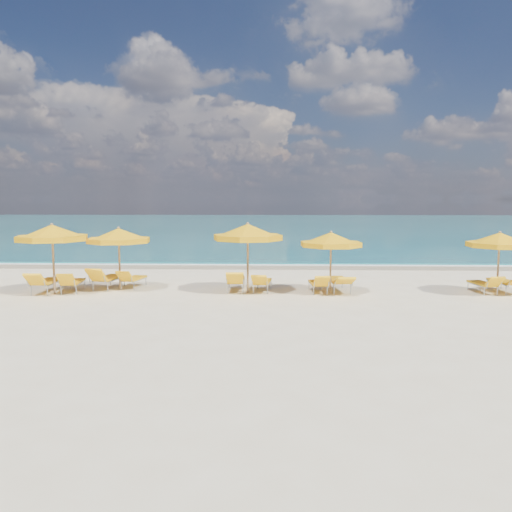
{
  "coord_description": "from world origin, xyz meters",
  "views": [
    {
      "loc": [
        0.62,
        -17.83,
        3.4
      ],
      "look_at": [
        0.0,
        1.5,
        1.2
      ],
      "focal_mm": 35.0,
      "sensor_mm": 36.0,
      "label": 1
    }
  ],
  "objects": [
    {
      "name": "lounger_5_right",
      "position": [
        3.1,
        0.49,
        0.24
      ],
      "size": [
        0.86,
        2.15,
        0.76
      ],
      "rotation": [
        0.0,
        0.0,
        0.09
      ],
      "color": "#A5A8AD",
      "rests_on": "ground"
    },
    {
      "name": "lounger_2_right",
      "position": [
        -6.72,
        0.09,
        0.22
      ],
      "size": [
        0.76,
        1.77,
        0.84
      ],
      "rotation": [
        0.0,
        0.0,
        0.1
      ],
      "color": "#A5A8AD",
      "rests_on": "ground"
    },
    {
      "name": "foam_line",
      "position": [
        0.0,
        8.2,
        0.0
      ],
      "size": [
        120.0,
        1.2,
        0.03
      ],
      "primitive_type": "cube",
      "color": "white",
      "rests_on": "ground"
    },
    {
      "name": "umbrella_2",
      "position": [
        -7.24,
        -0.29,
        2.19
      ],
      "size": [
        2.75,
        2.75,
        2.57
      ],
      "rotation": [
        0.0,
        0.0,
        -0.09
      ],
      "color": "#A88354",
      "rests_on": "ground"
    },
    {
      "name": "umbrella_5",
      "position": [
        2.74,
        0.1,
        1.95
      ],
      "size": [
        2.99,
        2.99,
        2.28
      ],
      "rotation": [
        0.0,
        0.0,
        0.43
      ],
      "color": "#A88354",
      "rests_on": "ground"
    },
    {
      "name": "lounger_4_left",
      "position": [
        -0.72,
        0.47,
        0.24
      ],
      "size": [
        0.71,
        1.93,
        0.88
      ],
      "rotation": [
        0.0,
        0.0,
        0.03
      ],
      "color": "#A5A8AD",
      "rests_on": "ground"
    },
    {
      "name": "whitecap_far",
      "position": [
        8.0,
        24.0,
        0.0
      ],
      "size": [
        18.0,
        0.3,
        0.05
      ],
      "primitive_type": "cube",
      "color": "white",
      "rests_on": "ground"
    },
    {
      "name": "umbrella_6",
      "position": [
        8.67,
        0.0,
        1.95
      ],
      "size": [
        2.84,
        2.84,
        2.29
      ],
      "rotation": [
        0.0,
        0.0,
        0.31
      ],
      "color": "#A88354",
      "rests_on": "ground"
    },
    {
      "name": "lounger_2_left",
      "position": [
        -7.63,
        -0.06,
        0.24
      ],
      "size": [
        0.68,
        1.95,
        0.89
      ],
      "rotation": [
        0.0,
        0.0,
        0.0
      ],
      "color": "#A5A8AD",
      "rests_on": "ground"
    },
    {
      "name": "wet_sand_band",
      "position": [
        0.0,
        7.4,
        0.0
      ],
      "size": [
        120.0,
        2.6,
        0.01
      ],
      "primitive_type": "cube",
      "color": "tan",
      "rests_on": "ground"
    },
    {
      "name": "ocean",
      "position": [
        0.0,
        48.0,
        0.0
      ],
      "size": [
        120.0,
        80.0,
        0.3
      ],
      "primitive_type": "cube",
      "color": "#13646B",
      "rests_on": "ground"
    },
    {
      "name": "lounger_6_right",
      "position": [
        9.21,
        0.6,
        0.22
      ],
      "size": [
        0.82,
        1.94,
        0.73
      ],
      "rotation": [
        0.0,
        0.0,
        0.11
      ],
      "color": "#A5A8AD",
      "rests_on": "ground"
    },
    {
      "name": "umbrella_4",
      "position": [
        -0.26,
        0.16,
        2.2
      ],
      "size": [
        2.93,
        2.93,
        2.58
      ],
      "rotation": [
        0.0,
        0.0,
        -0.16
      ],
      "color": "#A88354",
      "rests_on": "ground"
    },
    {
      "name": "lounger_3_left",
      "position": [
        -5.62,
        0.79,
        0.25
      ],
      "size": [
        0.99,
        2.03,
        0.95
      ],
      "rotation": [
        0.0,
        0.0,
        -0.18
      ],
      "color": "#A5A8AD",
      "rests_on": "ground"
    },
    {
      "name": "whitecap_near",
      "position": [
        -6.0,
        17.0,
        0.0
      ],
      "size": [
        14.0,
        0.36,
        0.05
      ],
      "primitive_type": "cube",
      "color": "white",
      "rests_on": "ground"
    },
    {
      "name": "lounger_4_right",
      "position": [
        0.27,
        0.45,
        0.21
      ],
      "size": [
        0.76,
        1.76,
        0.78
      ],
      "rotation": [
        0.0,
        0.0,
        -0.11
      ],
      "color": "#A5A8AD",
      "rests_on": "ground"
    },
    {
      "name": "umbrella_3",
      "position": [
        -5.09,
        0.51,
        2.04
      ],
      "size": [
        2.87,
        2.87,
        2.39
      ],
      "rotation": [
        0.0,
        0.0,
        -0.25
      ],
      "color": "#A88354",
      "rests_on": "ground"
    },
    {
      "name": "lounger_6_left",
      "position": [
        8.32,
        0.34,
        0.2
      ],
      "size": [
        0.77,
        1.68,
        0.77
      ],
      "rotation": [
        0.0,
        0.0,
        0.14
      ],
      "color": "#A5A8AD",
      "rests_on": "ground"
    },
    {
      "name": "ground_plane",
      "position": [
        0.0,
        0.0,
        0.0
      ],
      "size": [
        120.0,
        120.0,
        0.0
      ],
      "primitive_type": "plane",
      "color": "beige"
    },
    {
      "name": "lounger_5_left",
      "position": [
        2.32,
        0.27,
        0.2
      ],
      "size": [
        0.67,
        1.64,
        0.77
      ],
      "rotation": [
        0.0,
        0.0,
        0.08
      ],
      "color": "#A5A8AD",
      "rests_on": "ground"
    },
    {
      "name": "lounger_3_right",
      "position": [
        -4.73,
        1.06,
        0.21
      ],
      "size": [
        0.82,
        1.72,
        0.79
      ],
      "rotation": [
        0.0,
        0.0,
        -0.17
      ],
      "color": "#A5A8AD",
      "rests_on": "ground"
    }
  ]
}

